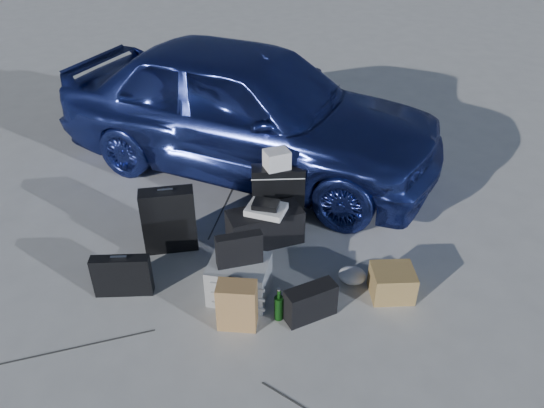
# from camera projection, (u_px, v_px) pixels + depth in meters

# --- Properties ---
(ground) EXTENTS (60.00, 60.00, 0.00)m
(ground) POSITION_uv_depth(u_px,v_px,m) (236.00, 311.00, 4.57)
(ground) COLOR #ACACA7
(ground) RESTS_ON ground
(car) EXTENTS (4.96, 3.56, 1.57)m
(car) POSITION_uv_depth(u_px,v_px,m) (248.00, 108.00, 6.28)
(car) COLOR navy
(car) RESTS_ON ground
(pelican_case) EXTENTS (0.58, 0.50, 0.37)m
(pelican_case) POSITION_uv_depth(u_px,v_px,m) (239.00, 279.00, 4.64)
(pelican_case) COLOR #A6A9AB
(pelican_case) RESTS_ON ground
(laptop_bag) EXTENTS (0.41, 0.20, 0.30)m
(laptop_bag) POSITION_uv_depth(u_px,v_px,m) (239.00, 249.00, 4.46)
(laptop_bag) COLOR black
(laptop_bag) RESTS_ON pelican_case
(briefcase) EXTENTS (0.51, 0.14, 0.40)m
(briefcase) POSITION_uv_depth(u_px,v_px,m) (122.00, 276.00, 4.66)
(briefcase) COLOR black
(briefcase) RESTS_ON ground
(suitcase_left) EXTENTS (0.54, 0.28, 0.67)m
(suitcase_left) POSITION_uv_depth(u_px,v_px,m) (169.00, 220.00, 5.13)
(suitcase_left) COLOR black
(suitcase_left) RESTS_ON ground
(suitcase_right) EXTENTS (0.55, 0.23, 0.65)m
(suitcase_right) POSITION_uv_depth(u_px,v_px,m) (278.00, 195.00, 5.54)
(suitcase_right) COLOR black
(suitcase_right) RESTS_ON ground
(white_carton) EXTENTS (0.30, 0.27, 0.19)m
(white_carton) POSITION_uv_depth(u_px,v_px,m) (277.00, 159.00, 5.30)
(white_carton) COLOR silver
(white_carton) RESTS_ON suitcase_right
(duffel_bag) EXTENTS (0.80, 0.55, 0.37)m
(duffel_bag) POSITION_uv_depth(u_px,v_px,m) (265.00, 227.00, 5.30)
(duffel_bag) COLOR black
(duffel_bag) RESTS_ON ground
(flat_box_white) EXTENTS (0.44, 0.38, 0.06)m
(flat_box_white) POSITION_uv_depth(u_px,v_px,m) (266.00, 209.00, 5.17)
(flat_box_white) COLOR silver
(flat_box_white) RESTS_ON duffel_bag
(flat_box_black) EXTENTS (0.28, 0.22, 0.05)m
(flat_box_black) POSITION_uv_depth(u_px,v_px,m) (266.00, 205.00, 5.13)
(flat_box_black) COLOR black
(flat_box_black) RESTS_ON flat_box_white
(kraft_bag) EXTENTS (0.34, 0.22, 0.43)m
(kraft_bag) POSITION_uv_depth(u_px,v_px,m) (237.00, 305.00, 4.33)
(kraft_bag) COLOR olive
(kraft_bag) RESTS_ON ground
(cardboard_box) EXTENTS (0.38, 0.34, 0.27)m
(cardboard_box) POSITION_uv_depth(u_px,v_px,m) (392.00, 283.00, 4.67)
(cardboard_box) COLOR olive
(cardboard_box) RESTS_ON ground
(plastic_bag) EXTENTS (0.29, 0.26, 0.14)m
(plastic_bag) POSITION_uv_depth(u_px,v_px,m) (352.00, 275.00, 4.85)
(plastic_bag) COLOR silver
(plastic_bag) RESTS_ON ground
(messenger_bag) EXTENTS (0.47, 0.35, 0.31)m
(messenger_bag) POSITION_uv_depth(u_px,v_px,m) (310.00, 302.00, 4.44)
(messenger_bag) COLOR black
(messenger_bag) RESTS_ON ground
(green_bottle) EXTENTS (0.08, 0.08, 0.32)m
(green_bottle) POSITION_uv_depth(u_px,v_px,m) (279.00, 304.00, 4.42)
(green_bottle) COLOR black
(green_bottle) RESTS_ON ground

